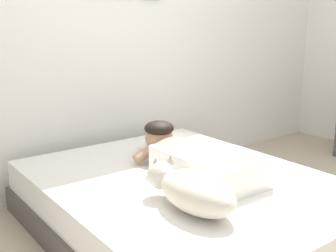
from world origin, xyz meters
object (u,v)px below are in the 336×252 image
Objects in this scene: pillow at (169,142)px; cell_phone at (203,185)px; dog at (192,190)px; person_lying at (194,158)px; coffee_cup at (186,151)px; bed at (184,205)px.

pillow is 0.76m from cell_phone.
cell_phone is at bearing 38.24° from dog.
person_lying reaches higher than coffee_cup.
bed is 0.52m from dog.
pillow is (0.28, 0.53, 0.23)m from bed.
dog is at bearing -127.31° from coffee_cup.
pillow is at bearing 69.09° from person_lying.
person_lying reaches higher than dog.
person_lying is at bearing 13.91° from bed.
coffee_cup is at bearing -93.47° from pillow.
dog reaches higher than bed.
cell_phone is (-0.28, -0.70, -0.05)m from pillow.
person_lying is at bearing 48.76° from dog.
coffee_cup is (0.52, 0.68, -0.07)m from dog.
cell_phone is at bearing -119.06° from coffee_cup.
bed is at bearing -166.09° from person_lying.
bed is at bearing -117.98° from pillow.
pillow reaches higher than cell_phone.
bed is 0.30m from person_lying.
dog is at bearing -124.50° from bed.
person_lying is at bearing 65.10° from cell_phone.
person_lying reaches higher than cell_phone.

